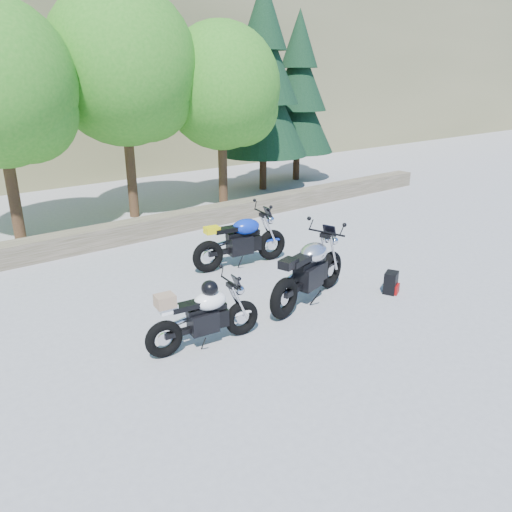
# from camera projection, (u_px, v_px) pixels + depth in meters

# --- Properties ---
(ground) EXTENTS (90.00, 90.00, 0.00)m
(ground) POSITION_uv_depth(u_px,v_px,m) (282.00, 314.00, 8.77)
(ground) COLOR gray
(ground) RESTS_ON ground
(stone_wall) EXTENTS (22.00, 0.55, 0.50)m
(stone_wall) POSITION_uv_depth(u_px,v_px,m) (141.00, 229.00, 12.75)
(stone_wall) COLOR brown
(stone_wall) RESTS_ON ground
(hillside) EXTENTS (80.00, 30.00, 15.00)m
(hillside) POSITION_uv_depth(u_px,v_px,m) (4.00, 10.00, 28.65)
(hillside) COLOR olive
(hillside) RESTS_ON ground
(tree_decid_left) EXTENTS (3.67, 3.67, 5.62)m
(tree_decid_left) POSITION_uv_depth(u_px,v_px,m) (2.00, 90.00, 11.41)
(tree_decid_left) COLOR #382314
(tree_decid_left) RESTS_ON ground
(tree_decid_mid) EXTENTS (4.08, 4.08, 6.24)m
(tree_decid_mid) POSITION_uv_depth(u_px,v_px,m) (127.00, 72.00, 13.49)
(tree_decid_mid) COLOR #382314
(tree_decid_mid) RESTS_ON ground
(tree_decid_right) EXTENTS (3.54, 3.54, 5.41)m
(tree_decid_right) POSITION_uv_depth(u_px,v_px,m) (225.00, 92.00, 14.86)
(tree_decid_right) COLOR #382314
(tree_decid_right) RESTS_ON ground
(conifer_near) EXTENTS (3.17, 3.17, 7.06)m
(conifer_near) POSITION_uv_depth(u_px,v_px,m) (263.00, 84.00, 17.19)
(conifer_near) COLOR #382314
(conifer_near) RESTS_ON ground
(conifer_far) EXTENTS (2.82, 2.82, 6.27)m
(conifer_far) POSITION_uv_depth(u_px,v_px,m) (298.00, 94.00, 19.05)
(conifer_far) COLOR #382314
(conifer_far) RESTS_ON ground
(silver_bike) EXTENTS (2.35, 0.94, 1.20)m
(silver_bike) POSITION_uv_depth(u_px,v_px,m) (310.00, 272.00, 9.07)
(silver_bike) COLOR black
(silver_bike) RESTS_ON ground
(white_bike) EXTENTS (1.91, 0.60, 1.06)m
(white_bike) POSITION_uv_depth(u_px,v_px,m) (203.00, 315.00, 7.58)
(white_bike) COLOR black
(white_bike) RESTS_ON ground
(blue_bike) EXTENTS (2.27, 0.72, 1.14)m
(blue_bike) POSITION_uv_depth(u_px,v_px,m) (241.00, 241.00, 10.83)
(blue_bike) COLOR black
(blue_bike) RESTS_ON ground
(backpack) EXTENTS (0.37, 0.36, 0.42)m
(backpack) POSITION_uv_depth(u_px,v_px,m) (391.00, 283.00, 9.55)
(backpack) COLOR black
(backpack) RESTS_ON ground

